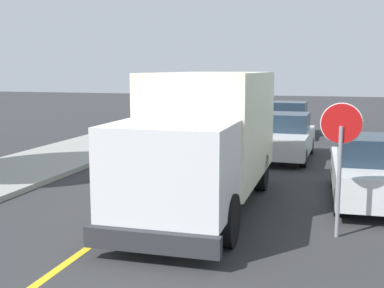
{
  "coord_description": "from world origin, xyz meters",
  "views": [
    {
      "loc": [
        4.34,
        -2.5,
        3.29
      ],
      "look_at": [
        0.83,
        9.59,
        1.4
      ],
      "focal_mm": 47.01,
      "sensor_mm": 36.0,
      "label": 1
    }
  ],
  "objects_px": {
    "box_truck": "(207,134)",
    "parked_car_mid": "(289,120)",
    "parked_car_near": "(286,138)",
    "parked_van_across": "(371,171)",
    "stop_sign": "(341,144)"
  },
  "relations": [
    {
      "from": "box_truck",
      "to": "parked_car_mid",
      "type": "height_order",
      "value": "box_truck"
    },
    {
      "from": "parked_car_near",
      "to": "parked_car_mid",
      "type": "distance_m",
      "value": 6.56
    },
    {
      "from": "parked_car_mid",
      "to": "parked_van_across",
      "type": "bearing_deg",
      "value": -75.57
    },
    {
      "from": "parked_car_mid",
      "to": "parked_van_across",
      "type": "height_order",
      "value": "same"
    },
    {
      "from": "box_truck",
      "to": "parked_van_across",
      "type": "bearing_deg",
      "value": 21.21
    },
    {
      "from": "parked_van_across",
      "to": "stop_sign",
      "type": "bearing_deg",
      "value": -104.94
    },
    {
      "from": "stop_sign",
      "to": "parked_car_near",
      "type": "bearing_deg",
      "value": 102.43
    },
    {
      "from": "parked_car_near",
      "to": "stop_sign",
      "type": "distance_m",
      "value": 8.75
    },
    {
      "from": "parked_car_near",
      "to": "parked_car_mid",
      "type": "bearing_deg",
      "value": 94.15
    },
    {
      "from": "stop_sign",
      "to": "parked_car_mid",
      "type": "bearing_deg",
      "value": 98.87
    },
    {
      "from": "parked_car_near",
      "to": "stop_sign",
      "type": "relative_size",
      "value": 1.68
    },
    {
      "from": "box_truck",
      "to": "stop_sign",
      "type": "height_order",
      "value": "box_truck"
    },
    {
      "from": "parked_car_mid",
      "to": "box_truck",
      "type": "bearing_deg",
      "value": -92.91
    },
    {
      "from": "parked_van_across",
      "to": "parked_car_near",
      "type": "bearing_deg",
      "value": 115.37
    },
    {
      "from": "parked_car_near",
      "to": "stop_sign",
      "type": "bearing_deg",
      "value": -77.57
    }
  ]
}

